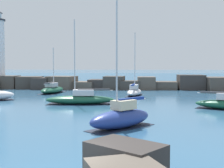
# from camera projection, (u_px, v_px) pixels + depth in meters

# --- Properties ---
(open_sea_beyond) EXTENTS (400.00, 116.00, 0.01)m
(open_sea_beyond) POSITION_uv_depth(u_px,v_px,m) (135.00, 77.00, 115.61)
(open_sea_beyond) COLOR #235175
(open_sea_beyond) RESTS_ON ground
(breakwater_jetty) EXTENTS (55.31, 6.15, 2.59)m
(breakwater_jetty) POSITION_uv_depth(u_px,v_px,m) (132.00, 84.00, 55.88)
(breakwater_jetty) COLOR #4C443D
(breakwater_jetty) RESTS_ON ground
(sailboat_moored_0) EXTENTS (4.88, 5.31, 9.76)m
(sailboat_moored_0) POSITION_uv_depth(u_px,v_px,m) (121.00, 117.00, 21.28)
(sailboat_moored_0) COLOR navy
(sailboat_moored_0) RESTS_ON ground
(sailboat_moored_1) EXTENTS (2.54, 6.46, 8.93)m
(sailboat_moored_1) POSITION_uv_depth(u_px,v_px,m) (134.00, 91.00, 44.25)
(sailboat_moored_1) COLOR silver
(sailboat_moored_1) RESTS_ON ground
(sailboat_moored_2) EXTENTS (7.79, 3.20, 9.26)m
(sailboat_moored_2) POSITION_uv_depth(u_px,v_px,m) (81.00, 99.00, 34.34)
(sailboat_moored_2) COLOR #195138
(sailboat_moored_2) RESTS_ON ground
(sailboat_moored_8) EXTENTS (3.05, 7.10, 7.04)m
(sailboat_moored_8) POSITION_uv_depth(u_px,v_px,m) (52.00, 89.00, 48.07)
(sailboat_moored_8) COLOR #195138
(sailboat_moored_8) RESTS_ON ground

